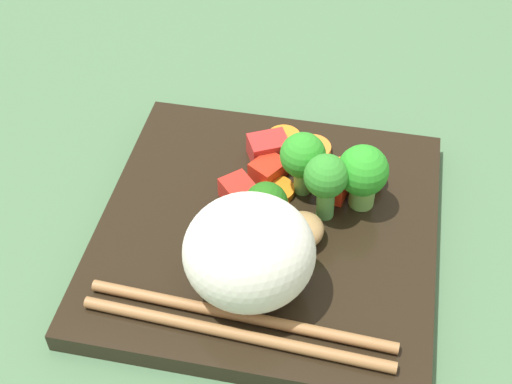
{
  "coord_description": "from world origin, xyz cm",
  "views": [
    {
      "loc": [
        -7.27,
        36.98,
        43.96
      ],
      "look_at": [
        1.21,
        -1.38,
        3.7
      ],
      "focal_mm": 51.23,
      "sensor_mm": 36.0,
      "label": 1
    }
  ],
  "objects_px": {
    "carrot_slice_0": "(342,168)",
    "chopstick_pair": "(241,325)",
    "square_plate": "(267,232)",
    "broccoli_floret_0": "(303,158)",
    "rice_mound": "(252,253)"
  },
  "relations": [
    {
      "from": "carrot_slice_0",
      "to": "chopstick_pair",
      "type": "bearing_deg",
      "value": 74.97
    },
    {
      "from": "square_plate",
      "to": "broccoli_floret_0",
      "type": "distance_m",
      "value": 0.06
    },
    {
      "from": "square_plate",
      "to": "broccoli_floret_0",
      "type": "bearing_deg",
      "value": -113.13
    },
    {
      "from": "chopstick_pair",
      "to": "square_plate",
      "type": "bearing_deg",
      "value": 92.6
    },
    {
      "from": "carrot_slice_0",
      "to": "chopstick_pair",
      "type": "relative_size",
      "value": 0.1
    },
    {
      "from": "broccoli_floret_0",
      "to": "carrot_slice_0",
      "type": "xyz_separation_m",
      "value": [
        -0.03,
        -0.03,
        -0.03
      ]
    },
    {
      "from": "square_plate",
      "to": "carrot_slice_0",
      "type": "distance_m",
      "value": 0.09
    },
    {
      "from": "rice_mound",
      "to": "broccoli_floret_0",
      "type": "xyz_separation_m",
      "value": [
        -0.02,
        -0.11,
        -0.01
      ]
    },
    {
      "from": "rice_mound",
      "to": "square_plate",
      "type": "bearing_deg",
      "value": -88.27
    },
    {
      "from": "rice_mound",
      "to": "broccoli_floret_0",
      "type": "distance_m",
      "value": 0.11
    },
    {
      "from": "broccoli_floret_0",
      "to": "carrot_slice_0",
      "type": "relative_size",
      "value": 2.57
    },
    {
      "from": "square_plate",
      "to": "carrot_slice_0",
      "type": "relative_size",
      "value": 11.86
    },
    {
      "from": "chopstick_pair",
      "to": "carrot_slice_0",
      "type": "bearing_deg",
      "value": 76.53
    },
    {
      "from": "broccoli_floret_0",
      "to": "chopstick_pair",
      "type": "distance_m",
      "value": 0.15
    },
    {
      "from": "square_plate",
      "to": "broccoli_floret_0",
      "type": "xyz_separation_m",
      "value": [
        -0.02,
        -0.04,
        0.04
      ]
    }
  ]
}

